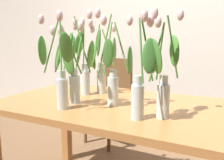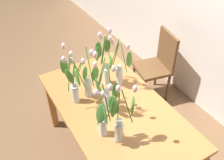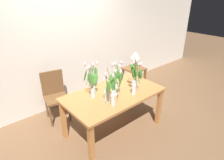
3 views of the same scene
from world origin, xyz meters
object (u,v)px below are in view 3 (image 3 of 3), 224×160
at_px(tulip_vase_5, 135,79).
at_px(side_table, 134,73).
at_px(tulip_vase_2, 117,83).
at_px(dining_table, 114,98).
at_px(tulip_vase_4, 108,90).
at_px(tulip_vase_1, 113,92).
at_px(pillar_candle, 133,68).
at_px(tulip_vase_0, 91,85).
at_px(dining_chair, 55,93).
at_px(tulip_vase_3, 135,83).
at_px(tulip_vase_6, 94,82).
at_px(table_lamp, 136,55).

xyz_separation_m(tulip_vase_5, side_table, (1.08, 1.02, -0.52)).
bearing_deg(tulip_vase_2, dining_table, 87.12).
bearing_deg(tulip_vase_4, tulip_vase_1, -89.66).
bearing_deg(side_table, pillar_candle, -148.24).
height_order(tulip_vase_0, dining_chair, tulip_vase_0).
height_order(tulip_vase_4, dining_chair, tulip_vase_4).
height_order(tulip_vase_3, tulip_vase_5, tulip_vase_3).
relative_size(tulip_vase_1, tulip_vase_3, 0.99).
relative_size(dining_table, tulip_vase_1, 2.85).
height_order(tulip_vase_5, tulip_vase_6, tulip_vase_5).
distance_m(tulip_vase_4, tulip_vase_6, 0.35).
relative_size(table_lamp, pillar_candle, 5.31).
relative_size(tulip_vase_0, tulip_vase_4, 0.97).
relative_size(dining_table, side_table, 2.91).
xyz_separation_m(tulip_vase_0, tulip_vase_5, (0.68, -0.27, -0.01)).
bearing_deg(dining_table, tulip_vase_3, -44.82).
bearing_deg(table_lamp, tulip_vase_1, -145.84).
xyz_separation_m(tulip_vase_2, table_lamp, (1.45, 0.97, -0.10)).
relative_size(tulip_vase_1, side_table, 1.02).
bearing_deg(tulip_vase_0, tulip_vase_3, -29.80).
relative_size(tulip_vase_1, tulip_vase_2, 0.95).
height_order(tulip_vase_0, table_lamp, tulip_vase_0).
distance_m(tulip_vase_3, side_table, 1.68).
bearing_deg(tulip_vase_3, tulip_vase_1, -176.45).
height_order(tulip_vase_5, pillar_candle, tulip_vase_5).
distance_m(tulip_vase_1, tulip_vase_2, 0.30).
height_order(tulip_vase_2, dining_chair, tulip_vase_2).
xyz_separation_m(tulip_vase_0, pillar_candle, (1.67, 0.69, -0.38)).
distance_m(dining_table, side_table, 1.66).
distance_m(tulip_vase_6, table_lamp, 1.83).
bearing_deg(tulip_vase_5, tulip_vase_3, -136.65).
bearing_deg(dining_chair, tulip_vase_4, -73.92).
relative_size(tulip_vase_3, tulip_vase_5, 1.00).
xyz_separation_m(side_table, pillar_candle, (-0.10, -0.06, 0.16)).
xyz_separation_m(tulip_vase_4, table_lamp, (1.69, 1.04, -0.09)).
bearing_deg(tulip_vase_2, tulip_vase_4, -163.63).
bearing_deg(side_table, tulip_vase_2, -146.13).
bearing_deg(tulip_vase_6, dining_table, -37.75).
xyz_separation_m(tulip_vase_2, tulip_vase_5, (0.33, -0.07, -0.00)).
xyz_separation_m(tulip_vase_1, tulip_vase_3, (0.48, 0.03, -0.03)).
distance_m(tulip_vase_0, tulip_vase_1, 0.39).
height_order(dining_table, pillar_candle, dining_table).
relative_size(tulip_vase_0, pillar_candle, 7.57).
xyz_separation_m(tulip_vase_6, table_lamp, (1.69, 0.69, -0.09)).
relative_size(tulip_vase_0, side_table, 1.03).
xyz_separation_m(tulip_vase_0, side_table, (1.77, 0.75, -0.53)).
relative_size(tulip_vase_2, tulip_vase_4, 1.01).
relative_size(tulip_vase_3, table_lamp, 1.42).
height_order(tulip_vase_1, tulip_vase_4, tulip_vase_4).
height_order(dining_chair, side_table, dining_chair).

